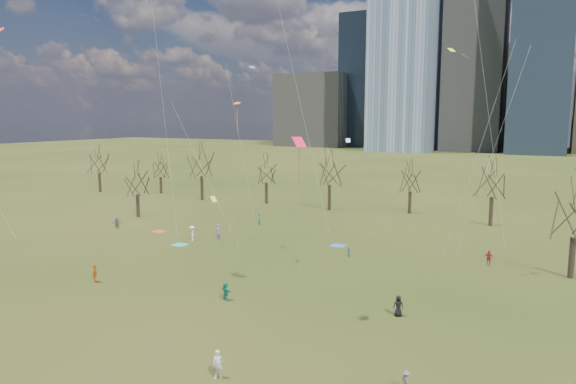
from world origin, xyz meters
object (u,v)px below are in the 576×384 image
at_px(blanket_teal, 180,245).
at_px(person_1, 218,364).
at_px(blanket_navy, 338,246).
at_px(person_4, 95,274).
at_px(blanket_crimson, 159,231).

relative_size(blanket_teal, person_1, 0.97).
distance_m(blanket_teal, blanket_navy, 18.24).
height_order(blanket_teal, blanket_navy, same).
xyz_separation_m(blanket_navy, person_1, (5.12, -31.17, 0.81)).
relative_size(blanket_teal, person_4, 1.00).
bearing_deg(person_4, blanket_crimson, -15.74).
bearing_deg(blanket_navy, person_4, -123.04).
relative_size(blanket_navy, blanket_crimson, 1.00).
bearing_deg(blanket_teal, blanket_crimson, 148.09).
relative_size(blanket_teal, blanket_navy, 1.00).
relative_size(blanket_crimson, person_4, 1.00).
height_order(blanket_navy, person_1, person_1).
distance_m(person_1, person_4, 21.51).
bearing_deg(blanket_teal, person_1, -47.17).
bearing_deg(blanket_teal, person_4, -81.92).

